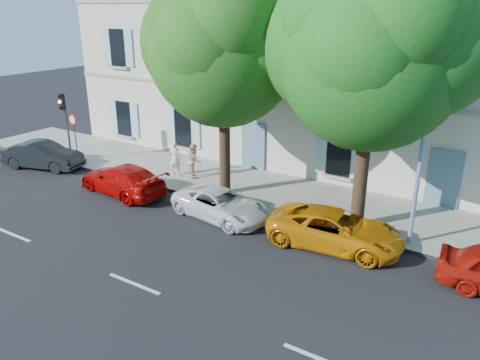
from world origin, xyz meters
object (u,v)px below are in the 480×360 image
Objects in this scene: pedestrian_a at (175,159)px; pedestrian_b at (194,160)px; traffic_light at (64,113)px; street_lamp at (425,121)px; road_sign at (74,127)px; tree_left at (224,53)px; car_yellow_supercar at (335,229)px; car_red_coupe at (123,179)px; car_dark_sedan at (43,155)px; tree_right at (372,60)px; car_white_coupe at (221,204)px.

pedestrian_a reaches higher than pedestrian_b.
street_lamp reaches higher than traffic_light.
tree_left is at bearing 2.64° from road_sign.
car_yellow_supercar is 1.31× the size of traffic_light.
traffic_light is at bearing 80.24° from car_yellow_supercar.
pedestrian_b reaches higher than car_red_coupe.
car_yellow_supercar is at bearing -151.38° from street_lamp.
tree_right is at bearing -100.14° from car_dark_sedan.
road_sign reaches higher than car_dark_sedan.
street_lamp reaches higher than road_sign.
traffic_light is (-15.37, -0.44, -3.42)m from tree_right.
tree_left reaches higher than pedestrian_a.
tree_right reaches higher than road_sign.
pedestrian_a is (6.61, 2.46, 0.29)m from car_dark_sedan.
tree_right reaches higher than car_dark_sedan.
tree_left is 2.61× the size of traffic_light.
street_lamp is (2.17, 1.19, 3.80)m from car_yellow_supercar.
pedestrian_b is (7.54, 2.73, 0.28)m from car_dark_sedan.
pedestrian_a is (-3.28, 0.62, -5.08)m from tree_left.
car_white_coupe is 5.94m from tree_left.
road_sign is 1.54× the size of pedestrian_b.
pedestrian_a is at bearing 67.16° from car_white_coupe.
car_white_coupe is 1.64× the size of road_sign.
road_sign is (0.38, 0.19, -0.76)m from traffic_light.
tree_left is at bearing 67.18° from car_yellow_supercar.
car_red_coupe is 3.47m from pedestrian_b.
traffic_light is at bearing -36.92° from car_dark_sedan.
tree_left is 5.67m from pedestrian_b.
pedestrian_b is at bearing -86.28° from car_dark_sedan.
car_red_coupe is 2.79× the size of pedestrian_b.
car_dark_sedan is 1.65× the size of road_sign.
road_sign is at bearing 179.24° from street_lamp.
street_lamp is at bearing -0.76° from road_sign.
car_dark_sedan is at bearing 4.38° from pedestrian_a.
car_yellow_supercar is 2.86× the size of pedestrian_b.
traffic_light is (-10.56, 1.38, 2.13)m from car_white_coupe.
traffic_light reaches higher than car_red_coupe.
street_lamp is (11.85, 1.55, 3.79)m from car_red_coupe.
tree_left reaches higher than car_yellow_supercar.
traffic_light reaches higher than road_sign.
tree_left reaches higher than street_lamp.
street_lamp is at bearing -144.80° from pedestrian_b.
car_red_coupe is 6.06m from traffic_light.
tree_right reaches higher than traffic_light.
car_yellow_supercar is 5.72m from tree_right.
car_white_coupe is 7.93m from street_lamp.
tree_left is at bearing 125.94° from car_red_coupe.
tree_left reaches higher than pedestrian_b.
street_lamp reaches higher than car_dark_sedan.
tree_right is 9.82m from pedestrian_b.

